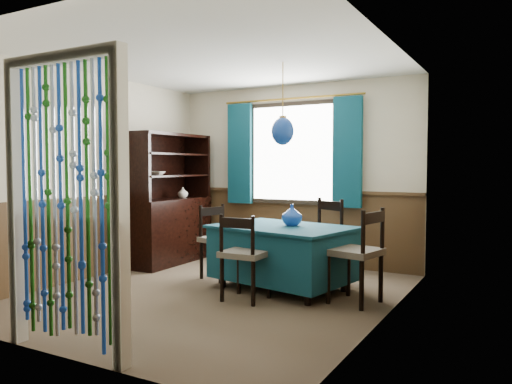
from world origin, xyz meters
The scene contains 22 objects.
floor centered at (0.00, 0.00, 0.00)m, with size 4.00×4.00×0.00m, color brown.
ceiling centered at (0.00, 0.00, 2.50)m, with size 4.00×4.00×0.00m, color silver.
wall_back centered at (0.00, 2.00, 1.25)m, with size 3.60×3.60×0.00m, color beige.
wall_front centered at (0.00, -2.00, 1.25)m, with size 3.60×3.60×0.00m, color beige.
wall_left centered at (-1.80, 0.00, 1.25)m, with size 4.00×4.00×0.00m, color beige.
wall_right centered at (1.80, 0.00, 1.25)m, with size 4.00×4.00×0.00m, color beige.
wainscot_back centered at (0.00, 1.99, 0.50)m, with size 3.60×3.60×0.00m, color #4A321C.
wainscot_front centered at (0.00, -1.99, 0.50)m, with size 3.60×3.60×0.00m, color #4A321C.
wainscot_left centered at (-1.79, 0.00, 0.50)m, with size 4.00×4.00×0.00m, color #4A321C.
wainscot_right centered at (1.79, 0.00, 0.50)m, with size 4.00×4.00×0.00m, color #4A321C.
window centered at (0.00, 1.95, 1.55)m, with size 1.32×0.12×1.42m, color black.
doorway centered at (0.00, -1.94, 1.05)m, with size 1.16×0.12×2.18m, color silver, non-canonical shape.
dining_table centered at (0.54, 0.54, 0.41)m, with size 1.64×1.28×0.71m.
chair_near centered at (0.40, -0.07, 0.47)m, with size 0.45×0.43×0.89m.
chair_far centered at (0.71, 1.21, 0.52)m, with size 0.64×0.63×0.97m.
chair_left centered at (-0.37, 0.67, 0.47)m, with size 0.52×0.53×0.89m.
chair_right centered at (1.44, 0.39, 0.51)m, with size 0.54×0.56×0.96m.
sideboard centered at (-1.54, 1.15, 0.63)m, with size 0.52×1.41×1.82m.
pendant_lamp centered at (0.54, 0.54, 1.75)m, with size 0.25×0.25×0.90m.
vase_table centered at (0.61, 0.62, 0.82)m, with size 0.21×0.21×0.22m, color navy.
bowl_shelf centered at (-1.48, 0.82, 1.28)m, with size 0.23×0.23×0.06m, color beige.
vase_sideboard centered at (-1.48, 1.38, 1.00)m, with size 0.16×0.16×0.17m, color beige.
Camera 1 is at (2.94, -4.39, 1.37)m, focal length 35.00 mm.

